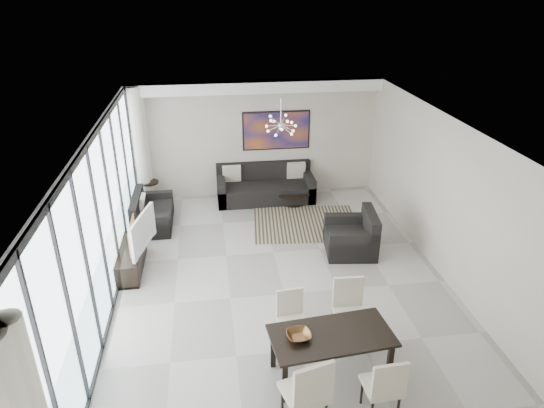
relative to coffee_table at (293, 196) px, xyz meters
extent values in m
cube|color=#A8A39B|center=(-0.81, -3.75, -0.17)|extent=(6.00, 9.00, 0.02)
cube|color=white|center=(-0.81, -3.75, 2.71)|extent=(6.00, 9.00, 0.02)
cube|color=beige|center=(-0.81, 0.74, 1.27)|extent=(6.00, 0.02, 2.90)
cube|color=beige|center=(2.18, -3.75, 1.27)|extent=(0.02, 9.00, 2.90)
cube|color=silver|center=(-3.79, -3.75, 1.27)|extent=(0.01, 8.95, 2.85)
cube|color=black|center=(-3.75, -3.75, 2.67)|extent=(0.04, 8.95, 0.10)
cube|color=black|center=(-3.75, -3.75, -0.15)|extent=(0.04, 8.95, 0.06)
cube|color=black|center=(-3.75, -6.75, 1.27)|extent=(0.04, 0.05, 2.88)
cube|color=black|center=(-3.75, -5.75, 1.27)|extent=(0.04, 0.05, 2.88)
cube|color=black|center=(-3.75, -4.75, 1.27)|extent=(0.04, 0.05, 2.88)
cube|color=black|center=(-3.75, -3.75, 1.27)|extent=(0.04, 0.05, 2.88)
cube|color=black|center=(-3.75, -2.75, 1.27)|extent=(0.04, 0.05, 2.88)
cube|color=black|center=(-3.75, -1.75, 1.27)|extent=(0.04, 0.05, 2.88)
cube|color=black|center=(-3.75, -0.75, 1.27)|extent=(0.04, 0.05, 2.88)
cube|color=black|center=(-3.75, 0.25, 1.27)|extent=(0.04, 0.05, 2.88)
cylinder|color=white|center=(-3.61, 0.40, 1.27)|extent=(0.36, 0.36, 2.85)
cube|color=white|center=(-0.81, 0.55, 2.59)|extent=(5.98, 0.40, 0.26)
cube|color=#A84E17|center=(-0.31, 0.72, 1.47)|extent=(1.68, 0.04, 0.98)
cylinder|color=silver|center=(-0.51, -1.25, 2.45)|extent=(0.02, 0.02, 0.55)
sphere|color=silver|center=(-0.51, -1.25, 2.17)|extent=(0.12, 0.12, 0.12)
cube|color=black|center=(0.10, -1.15, -0.17)|extent=(2.49, 2.00, 0.01)
cylinder|color=black|center=(0.00, 0.00, 0.12)|extent=(0.90, 0.90, 0.04)
cylinder|color=black|center=(0.00, 0.00, -0.04)|extent=(0.39, 0.39, 0.28)
cylinder|color=black|center=(0.00, 0.00, -0.16)|extent=(0.63, 0.63, 0.03)
imported|color=brown|center=(0.01, 0.05, 0.17)|extent=(0.26, 0.26, 0.08)
cube|color=black|center=(-0.65, 0.27, 0.04)|extent=(2.38, 0.97, 0.43)
cube|color=black|center=(-0.65, 0.66, 0.47)|extent=(2.38, 0.19, 0.43)
cube|color=black|center=(-1.74, 0.27, 0.14)|extent=(0.19, 0.97, 0.63)
cube|color=black|center=(0.45, 0.27, 0.14)|extent=(0.19, 0.97, 0.63)
cube|color=black|center=(-3.31, -0.74, 0.01)|extent=(0.82, 1.46, 0.37)
cube|color=black|center=(-3.64, -0.74, 0.37)|extent=(0.16, 1.46, 0.37)
cube|color=black|center=(-3.31, -1.39, 0.09)|extent=(0.82, 0.16, 0.53)
cube|color=black|center=(-3.31, -0.09, 0.09)|extent=(0.82, 0.16, 0.53)
cube|color=black|center=(0.74, -2.45, 0.04)|extent=(1.08, 1.13, 0.43)
cube|color=black|center=(1.12, -2.50, 0.47)|extent=(0.31, 1.04, 0.43)
cube|color=black|center=(0.79, -2.04, 0.13)|extent=(0.99, 0.31, 0.62)
cube|color=black|center=(0.69, -2.86, 0.13)|extent=(0.99, 0.31, 0.62)
cylinder|color=black|center=(-3.46, 0.40, 0.40)|extent=(0.44, 0.44, 0.04)
cylinder|color=black|center=(-3.46, 0.40, 0.11)|extent=(0.06, 0.06, 0.55)
cylinder|color=black|center=(-3.46, 0.40, -0.16)|extent=(0.31, 0.31, 0.03)
cube|color=black|center=(-3.57, -2.54, 0.05)|extent=(0.40, 1.43, 0.45)
imported|color=gray|center=(-3.41, -2.51, 0.61)|extent=(0.43, 1.18, 0.68)
cube|color=black|center=(-0.49, -5.70, 0.50)|extent=(1.73, 0.99, 0.04)
cube|color=black|center=(-1.20, -6.10, 0.15)|extent=(0.07, 0.07, 0.66)
cube|color=black|center=(-1.26, -5.45, 0.15)|extent=(0.07, 0.07, 0.66)
cube|color=black|center=(0.27, -5.95, 0.15)|extent=(0.07, 0.07, 0.66)
cube|color=black|center=(0.21, -5.31, 0.15)|extent=(0.07, 0.07, 0.66)
cube|color=beige|center=(-1.02, -6.47, 0.33)|extent=(0.62, 0.62, 0.07)
cube|color=beige|center=(-0.96, -6.69, 0.62)|extent=(0.51, 0.18, 0.62)
cylinder|color=black|center=(-1.26, -6.33, 0.06)|extent=(0.04, 0.04, 0.48)
cube|color=beige|center=(-0.03, -6.44, 0.26)|extent=(0.46, 0.46, 0.06)
cube|color=beige|center=(-0.02, -6.63, 0.51)|extent=(0.44, 0.07, 0.54)
cylinder|color=black|center=(-0.21, -6.28, 0.03)|extent=(0.04, 0.04, 0.41)
cylinder|color=black|center=(0.15, -6.60, 0.03)|extent=(0.04, 0.04, 0.41)
cube|color=beige|center=(-0.91, -5.04, 0.23)|extent=(0.45, 0.45, 0.05)
cube|color=beige|center=(-0.92, -4.87, 0.46)|extent=(0.41, 0.09, 0.50)
cylinder|color=black|center=(-0.73, -5.19, 0.01)|extent=(0.04, 0.04, 0.38)
cylinder|color=black|center=(-1.08, -4.90, 0.01)|extent=(0.04, 0.04, 0.38)
cube|color=beige|center=(-0.03, -5.05, 0.29)|extent=(0.48, 0.48, 0.06)
cube|color=beige|center=(-0.02, -4.85, 0.55)|extent=(0.46, 0.07, 0.56)
cylinder|color=black|center=(0.14, -5.24, 0.04)|extent=(0.04, 0.04, 0.43)
cylinder|color=black|center=(-0.20, -4.86, 0.04)|extent=(0.04, 0.04, 0.43)
imported|color=brown|center=(-0.95, -5.71, 0.55)|extent=(0.36, 0.36, 0.08)
camera|label=1|loc=(-2.00, -10.72, 4.89)|focal=32.00mm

